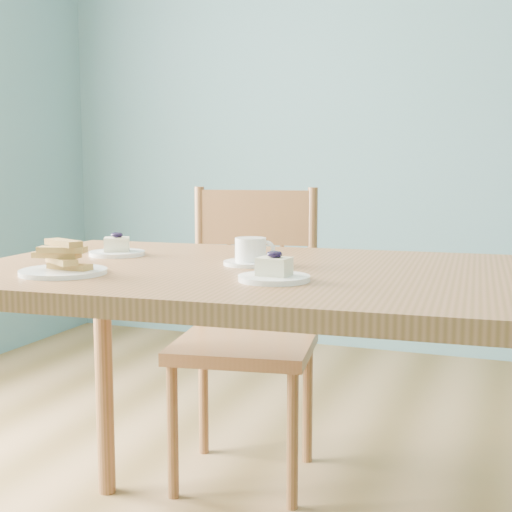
# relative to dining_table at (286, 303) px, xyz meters

# --- Properties ---
(room) EXTENTS (5.01, 5.01, 2.71)m
(room) POSITION_rel_dining_table_xyz_m (0.25, -0.02, 0.60)
(room) COLOR #977246
(room) RESTS_ON ground
(dining_table) EXTENTS (1.60, 0.98, 0.83)m
(dining_table) POSITION_rel_dining_table_xyz_m (0.00, 0.00, 0.00)
(dining_table) COLOR brown
(dining_table) RESTS_ON ground
(dining_chair) EXTENTS (0.52, 0.50, 1.00)m
(dining_chair) POSITION_rel_dining_table_xyz_m (-0.35, 0.64, -0.24)
(dining_chair) COLOR brown
(dining_chair) RESTS_ON ground
(cheesecake_plate_near) EXTENTS (0.15, 0.15, 0.06)m
(cheesecake_plate_near) POSITION_rel_dining_table_xyz_m (0.03, -0.17, 0.10)
(cheesecake_plate_near) COLOR white
(cheesecake_plate_near) RESTS_ON dining_table
(cheesecake_plate_far) EXTENTS (0.15, 0.15, 0.06)m
(cheesecake_plate_far) POSITION_rel_dining_table_xyz_m (-0.51, 0.08, 0.10)
(cheesecake_plate_far) COLOR white
(cheesecake_plate_far) RESTS_ON dining_table
(coffee_cup) EXTENTS (0.13, 0.13, 0.07)m
(coffee_cup) POSITION_rel_dining_table_xyz_m (-0.10, 0.04, 0.11)
(coffee_cup) COLOR white
(coffee_cup) RESTS_ON dining_table
(biscotti_plate) EXTENTS (0.20, 0.20, 0.08)m
(biscotti_plate) POSITION_rel_dining_table_xyz_m (-0.45, -0.25, 0.11)
(biscotti_plate) COLOR white
(biscotti_plate) RESTS_ON dining_table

